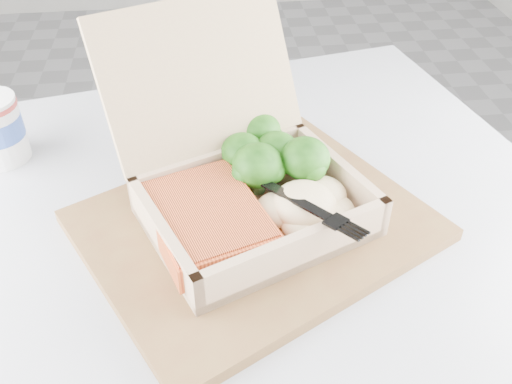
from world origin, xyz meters
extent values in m
plane|color=#9A9AA0|center=(0.00, 0.00, 0.00)|extent=(4.00, 4.00, 0.00)
cube|color=#A3A5AD|center=(0.46, -0.53, 0.70)|extent=(0.89, 0.89, 0.03)
cube|color=brown|center=(0.47, -0.51, 0.72)|extent=(0.42, 0.39, 0.01)
cube|color=#9F865F|center=(0.47, -0.51, 0.73)|extent=(0.26, 0.23, 0.01)
cube|color=tan|center=(0.37, -0.55, 0.75)|extent=(0.07, 0.15, 0.04)
cube|color=tan|center=(0.56, -0.47, 0.75)|extent=(0.07, 0.15, 0.04)
cube|color=tan|center=(0.50, -0.58, 0.75)|extent=(0.20, 0.09, 0.04)
cube|color=tan|center=(0.44, -0.44, 0.75)|extent=(0.20, 0.09, 0.04)
cube|color=#9F865F|center=(0.42, -0.40, 0.84)|extent=(0.23, 0.16, 0.15)
cube|color=orange|center=(0.42, -0.53, 0.75)|extent=(0.14, 0.16, 0.03)
ellipsoid|color=beige|center=(0.51, -0.52, 0.75)|extent=(0.11, 0.09, 0.04)
cube|color=black|center=(0.47, -0.49, 0.77)|extent=(0.07, 0.09, 0.01)
cube|color=black|center=(0.51, -0.55, 0.77)|extent=(0.04, 0.05, 0.01)
cube|color=white|center=(0.48, -0.33, 0.71)|extent=(0.11, 0.16, 0.00)
camera|label=1|loc=(0.42, -0.95, 1.12)|focal=40.00mm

